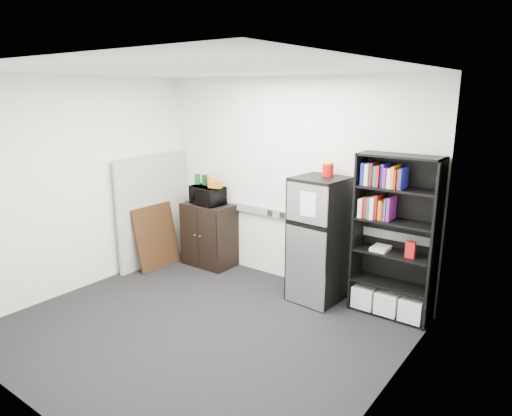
# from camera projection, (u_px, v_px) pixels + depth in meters

# --- Properties ---
(floor) EXTENTS (4.00, 4.00, 0.00)m
(floor) POSITION_uv_depth(u_px,v_px,m) (199.00, 329.00, 4.95)
(floor) COLOR black
(floor) RESTS_ON ground
(wall_back) EXTENTS (4.00, 0.02, 2.70)m
(wall_back) POSITION_uv_depth(u_px,v_px,m) (288.00, 182.00, 5.98)
(wall_back) COLOR white
(wall_back) RESTS_ON floor
(wall_right) EXTENTS (0.02, 3.50, 2.70)m
(wall_right) POSITION_uv_depth(u_px,v_px,m) (386.00, 247.00, 3.47)
(wall_right) COLOR white
(wall_right) RESTS_ON floor
(wall_left) EXTENTS (0.02, 3.50, 2.70)m
(wall_left) POSITION_uv_depth(u_px,v_px,m) (81.00, 185.00, 5.77)
(wall_left) COLOR white
(wall_left) RESTS_ON floor
(ceiling) EXTENTS (4.00, 3.50, 0.02)m
(ceiling) POSITION_uv_depth(u_px,v_px,m) (190.00, 70.00, 4.29)
(ceiling) COLOR white
(ceiling) RESTS_ON wall_back
(electrical_raceway) EXTENTS (3.92, 0.05, 0.10)m
(electrical_raceway) POSITION_uv_depth(u_px,v_px,m) (286.00, 215.00, 6.07)
(electrical_raceway) COLOR gray
(electrical_raceway) RESTS_ON wall_back
(wall_note) EXTENTS (0.14, 0.00, 0.10)m
(wall_note) POSITION_uv_depth(u_px,v_px,m) (266.00, 164.00, 6.13)
(wall_note) COLOR white
(wall_note) RESTS_ON wall_back
(bookshelf) EXTENTS (0.90, 0.34, 1.85)m
(bookshelf) POSITION_uv_depth(u_px,v_px,m) (395.00, 239.00, 5.06)
(bookshelf) COLOR black
(bookshelf) RESTS_ON floor
(cubicle_partition) EXTENTS (0.06, 1.30, 1.62)m
(cubicle_partition) POSITION_uv_depth(u_px,v_px,m) (154.00, 210.00, 6.69)
(cubicle_partition) COLOR gray
(cubicle_partition) RESTS_ON floor
(cabinet) EXTENTS (0.74, 0.49, 0.93)m
(cabinet) POSITION_uv_depth(u_px,v_px,m) (209.00, 235.00, 6.70)
(cabinet) COLOR black
(cabinet) RESTS_ON floor
(microwave) EXTENTS (0.51, 0.37, 0.26)m
(microwave) POSITION_uv_depth(u_px,v_px,m) (207.00, 195.00, 6.54)
(microwave) COLOR black
(microwave) RESTS_ON cabinet
(snack_box_a) EXTENTS (0.07, 0.05, 0.15)m
(snack_box_a) POSITION_uv_depth(u_px,v_px,m) (198.00, 179.00, 6.64)
(snack_box_a) COLOR #195922
(snack_box_a) RESTS_ON microwave
(snack_box_b) EXTENTS (0.07, 0.05, 0.15)m
(snack_box_b) POSITION_uv_depth(u_px,v_px,m) (205.00, 180.00, 6.56)
(snack_box_b) COLOR #0B331C
(snack_box_b) RESTS_ON microwave
(snack_box_c) EXTENTS (0.07, 0.06, 0.14)m
(snack_box_c) POSITION_uv_depth(u_px,v_px,m) (210.00, 181.00, 6.50)
(snack_box_c) COLOR #C69412
(snack_box_c) RESTS_ON microwave
(snack_bag) EXTENTS (0.20, 0.14, 0.10)m
(snack_bag) POSITION_uv_depth(u_px,v_px,m) (215.00, 184.00, 6.39)
(snack_bag) COLOR #BE7113
(snack_bag) RESTS_ON microwave
(refrigerator) EXTENTS (0.61, 0.64, 1.53)m
(refrigerator) POSITION_uv_depth(u_px,v_px,m) (318.00, 240.00, 5.50)
(refrigerator) COLOR black
(refrigerator) RESTS_ON floor
(coffee_can) EXTENTS (0.14, 0.14, 0.18)m
(coffee_can) POSITION_uv_depth(u_px,v_px,m) (328.00, 168.00, 5.37)
(coffee_can) COLOR #AF1008
(coffee_can) RESTS_ON refrigerator
(framed_poster) EXTENTS (0.23, 0.72, 0.91)m
(framed_poster) POSITION_uv_depth(u_px,v_px,m) (156.00, 236.00, 6.63)
(framed_poster) COLOR black
(framed_poster) RESTS_ON floor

